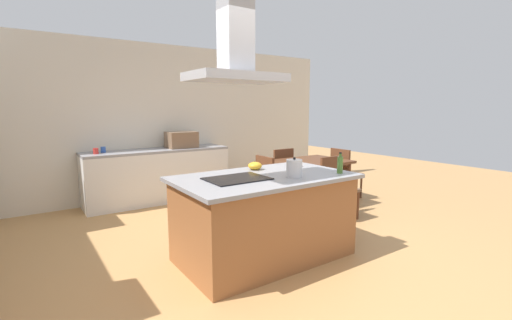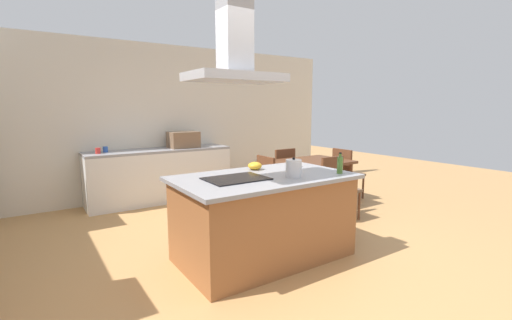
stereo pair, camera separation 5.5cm
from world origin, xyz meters
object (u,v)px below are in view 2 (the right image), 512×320
(dining_table, at_px, (307,166))
(chair_at_right_end, at_px, (346,170))
(cooktop, at_px, (236,179))
(chair_facing_island, at_px, (337,183))
(range_hood, at_px, (235,54))
(coffee_mug_blue, at_px, (105,149))
(chair_at_left_end, at_px, (260,183))
(chair_facing_back_wall, at_px, (281,170))
(countertop_microwave, at_px, (183,140))
(coffee_mug_red, at_px, (98,151))
(olive_oil_bottle, at_px, (340,165))
(mixing_bowl, at_px, (255,166))
(tea_kettle, at_px, (294,168))

(dining_table, relative_size, chair_at_right_end, 1.57)
(cooktop, relative_size, chair_facing_island, 0.67)
(dining_table, xyz_separation_m, range_hood, (-2.02, -1.21, 1.43))
(coffee_mug_blue, height_order, chair_at_left_end, coffee_mug_blue)
(chair_facing_back_wall, bearing_deg, chair_facing_island, -90.00)
(countertop_microwave, xyz_separation_m, coffee_mug_red, (-1.41, -0.05, -0.09))
(cooktop, relative_size, range_hood, 0.67)
(chair_at_left_end, bearing_deg, olive_oil_bottle, -90.76)
(chair_at_right_end, relative_size, range_hood, 0.99)
(countertop_microwave, distance_m, coffee_mug_red, 1.41)
(mixing_bowl, bearing_deg, countertop_microwave, 86.44)
(coffee_mug_blue, bearing_deg, chair_facing_back_wall, -21.97)
(range_hood, bearing_deg, dining_table, 30.79)
(mixing_bowl, xyz_separation_m, chair_at_left_end, (0.66, 0.86, -0.44))
(dining_table, bearing_deg, coffee_mug_blue, 146.96)
(coffee_mug_red, distance_m, chair_facing_island, 3.66)
(countertop_microwave, height_order, chair_at_right_end, countertop_microwave)
(chair_facing_island, bearing_deg, coffee_mug_blue, 138.10)
(coffee_mug_blue, height_order, dining_table, coffee_mug_blue)
(range_hood, bearing_deg, coffee_mug_red, 105.79)
(countertop_microwave, distance_m, chair_at_right_end, 2.92)
(cooktop, bearing_deg, range_hood, 0.00)
(chair_at_left_end, bearing_deg, chair_facing_island, -36.01)
(chair_at_right_end, bearing_deg, olive_oil_bottle, -139.81)
(chair_at_left_end, xyz_separation_m, chair_facing_island, (0.92, -0.67, 0.00))
(cooktop, relative_size, chair_at_left_end, 0.67)
(tea_kettle, bearing_deg, dining_table, 44.24)
(olive_oil_bottle, bearing_deg, range_hood, 161.72)
(countertop_microwave, relative_size, chair_facing_island, 0.56)
(chair_facing_island, bearing_deg, chair_facing_back_wall, 90.00)
(dining_table, height_order, chair_at_right_end, chair_at_right_end)
(coffee_mug_red, xyz_separation_m, chair_at_right_end, (3.74, -1.63, -0.44))
(chair_at_left_end, bearing_deg, chair_facing_back_wall, 36.01)
(mixing_bowl, distance_m, coffee_mug_red, 2.79)
(coffee_mug_blue, xyz_separation_m, chair_at_left_end, (1.78, -1.75, -0.44))
(tea_kettle, distance_m, chair_at_right_end, 2.82)
(range_hood, bearing_deg, cooktop, 0.00)
(olive_oil_bottle, xyz_separation_m, coffee_mug_blue, (-1.76, 3.32, -0.05))
(coffee_mug_red, distance_m, range_hood, 3.16)
(cooktop, height_order, coffee_mug_blue, coffee_mug_blue)
(cooktop, height_order, chair_facing_back_wall, cooktop)
(countertop_microwave, bearing_deg, coffee_mug_red, -178.05)
(chair_facing_island, bearing_deg, tea_kettle, -152.47)
(chair_facing_back_wall, bearing_deg, countertop_microwave, 144.46)
(dining_table, bearing_deg, chair_at_right_end, 0.00)
(tea_kettle, height_order, chair_facing_back_wall, tea_kettle)
(coffee_mug_red, xyz_separation_m, dining_table, (2.82, -1.63, -0.28))
(tea_kettle, relative_size, olive_oil_bottle, 0.94)
(countertop_microwave, height_order, chair_facing_back_wall, countertop_microwave)
(olive_oil_bottle, distance_m, chair_facing_back_wall, 2.47)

